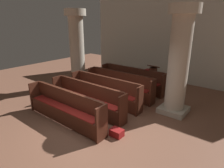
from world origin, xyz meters
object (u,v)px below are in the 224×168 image
at_px(pew_row_1, 119,84).
at_px(pew_row_0, 132,78).
at_px(pillar_far_side, 77,48).
at_px(hymn_book, 148,69).
at_px(pillar_aisle_side, 179,60).
at_px(pew_row_2, 104,90).
at_px(pew_row_3, 86,97).
at_px(pew_row_4, 64,106).
at_px(lectern, 153,78).
at_px(kneeler_box_red, 117,133).

bearing_deg(pew_row_1, pew_row_0, 90.00).
bearing_deg(pillar_far_side, hymn_book, 22.88).
bearing_deg(pillar_aisle_side, pew_row_2, -159.74).
relative_size(pew_row_1, pew_row_3, 1.00).
bearing_deg(pew_row_4, pew_row_0, 90.00).
distance_m(pillar_far_side, lectern, 3.86).
distance_m(pew_row_1, kneeler_box_red, 3.07).
xyz_separation_m(pew_row_0, kneeler_box_red, (1.75, -3.43, -0.43)).
bearing_deg(pew_row_4, pillar_far_side, 131.04).
height_order(pew_row_1, pew_row_3, same).
xyz_separation_m(pew_row_4, hymn_book, (0.68, 4.01, 0.49)).
height_order(pillar_aisle_side, lectern, pillar_aisle_side).
height_order(pew_row_0, pew_row_3, same).
bearing_deg(pew_row_4, lectern, 83.01).
xyz_separation_m(pew_row_1, pew_row_3, (0.00, -1.91, 0.00)).
bearing_deg(pillar_far_side, pew_row_4, -48.96).
distance_m(pew_row_3, pew_row_4, 0.96).
relative_size(pew_row_0, pew_row_3, 1.00).
relative_size(lectern, hymn_book, 5.43).
bearing_deg(hymn_book, pew_row_4, -99.68).
bearing_deg(pew_row_2, pillar_aisle_side, 20.26).
bearing_deg(kneeler_box_red, pillar_far_side, 150.50).
relative_size(lectern, kneeler_box_red, 3.04).
height_order(pillar_aisle_side, kneeler_box_red, pillar_aisle_side).
bearing_deg(pew_row_4, pew_row_1, 90.00).
relative_size(pew_row_0, pillar_far_side, 0.90).
distance_m(pew_row_0, lectern, 1.11).
height_order(pew_row_1, kneeler_box_red, pew_row_1).
relative_size(pew_row_1, pillar_aisle_side, 0.90).
distance_m(pew_row_4, hymn_book, 4.10).
xyz_separation_m(pillar_far_side, kneeler_box_red, (4.12, -2.33, -1.74)).
bearing_deg(pillar_aisle_side, pew_row_1, 178.52).
bearing_deg(pew_row_0, hymn_book, 15.44).
height_order(pew_row_0, pew_row_1, same).
xyz_separation_m(pew_row_3, pillar_far_side, (-2.37, 1.77, 1.31)).
height_order(pew_row_1, lectern, lectern).
height_order(pew_row_3, pillar_aisle_side, pillar_aisle_side).
bearing_deg(pew_row_2, lectern, 78.43).
bearing_deg(kneeler_box_red, pew_row_1, 125.28).
bearing_deg(lectern, pillar_aisle_side, -46.90).
relative_size(pew_row_4, kneeler_box_red, 8.97).
bearing_deg(lectern, pillar_far_side, -145.33).
bearing_deg(pew_row_0, pillar_far_side, -155.11).
distance_m(pew_row_0, pew_row_4, 3.82).
distance_m(pew_row_0, pillar_aisle_side, 2.94).
xyz_separation_m(pew_row_0, pillar_aisle_side, (2.42, -1.02, 1.31)).
distance_m(pew_row_1, pillar_far_side, 2.71).
bearing_deg(lectern, pew_row_1, -107.10).
xyz_separation_m(pew_row_3, hymn_book, (0.68, 3.06, 0.49)).
bearing_deg(hymn_book, pillar_aisle_side, -34.80).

